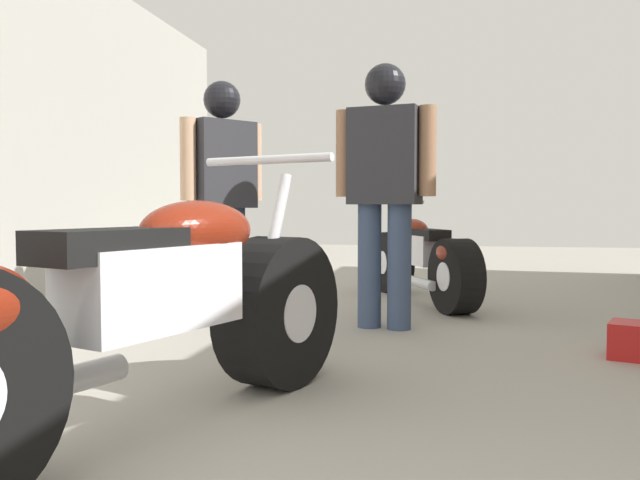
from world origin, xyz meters
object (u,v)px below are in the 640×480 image
motorcycle_black_naked (422,260)px  mechanic_with_helmet (223,178)px  mechanic_in_blue (385,171)px  motorcycle_maroon_cruiser (144,318)px

motorcycle_black_naked → mechanic_with_helmet: (-1.33, -1.06, 0.63)m
mechanic_with_helmet → mechanic_in_blue: bearing=-5.9°
mechanic_in_blue → mechanic_with_helmet: mechanic_in_blue is taller
motorcycle_maroon_cruiser → mechanic_with_helmet: mechanic_with_helmet is taller
motorcycle_maroon_cruiser → motorcycle_black_naked: motorcycle_maroon_cruiser is taller
motorcycle_black_naked → motorcycle_maroon_cruiser: bearing=-103.7°
motorcycle_maroon_cruiser → mechanic_with_helmet: 2.40m
motorcycle_black_naked → mechanic_in_blue: (-0.21, -1.18, 0.66)m
mechanic_with_helmet → motorcycle_black_naked: bearing=38.6°
motorcycle_maroon_cruiser → motorcycle_black_naked: 3.44m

